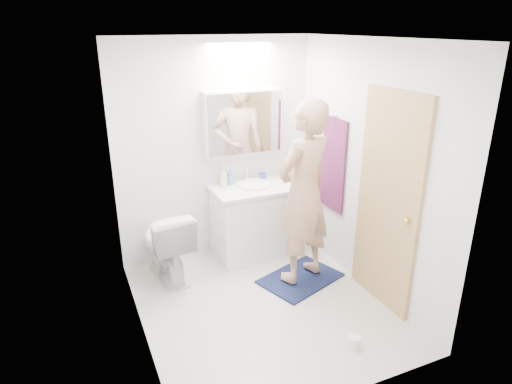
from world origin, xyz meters
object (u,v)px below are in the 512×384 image
toilet_paper_roll (354,342)px  medicine_cabinet (243,122)px  vanity_cabinet (255,222)px  soap_bottle_a (223,177)px  person (304,193)px  soap_bottle_b (230,177)px  toothbrush_cup (263,177)px  toilet (165,244)px

toilet_paper_roll → medicine_cabinet: bearing=94.2°
vanity_cabinet → soap_bottle_a: size_ratio=4.05×
medicine_cabinet → person: bearing=-75.0°
vanity_cabinet → toilet_paper_roll: vanity_cabinet is taller
soap_bottle_b → toothbrush_cup: 0.39m
vanity_cabinet → toilet_paper_roll: 1.85m
soap_bottle_b → toilet: bearing=-160.4°
toilet → toothbrush_cup: 1.34m
person → soap_bottle_b: person is taller
medicine_cabinet → person: 1.11m
soap_bottle_b → toilet_paper_roll: soap_bottle_b is taller
medicine_cabinet → person: person is taller
person → toilet_paper_roll: size_ratio=16.65×
vanity_cabinet → toilet: 1.06m
soap_bottle_a → person: bearing=-59.7°
vanity_cabinet → soap_bottle_a: bearing=154.3°
medicine_cabinet → toilet_paper_roll: size_ratio=8.00×
vanity_cabinet → soap_bottle_a: 0.64m
soap_bottle_b → toothbrush_cup: soap_bottle_b is taller
soap_bottle_b → toothbrush_cup: (0.39, -0.02, -0.04)m
medicine_cabinet → soap_bottle_b: medicine_cabinet is taller
vanity_cabinet → person: (0.20, -0.73, 0.57)m
soap_bottle_b → toothbrush_cup: bearing=-2.9°
vanity_cabinet → toilet: (-1.05, -0.11, -0.00)m
person → soap_bottle_a: person is taller
toilet → soap_bottle_a: bearing=-167.0°
toilet → soap_bottle_a: soap_bottle_a is taller
person → soap_bottle_a: 1.01m
vanity_cabinet → soap_bottle_a: soap_bottle_a is taller
toilet → medicine_cabinet: bearing=-168.7°
medicine_cabinet → soap_bottle_a: 0.63m
vanity_cabinet → toilet_paper_roll: (0.10, -1.81, -0.34)m
person → soap_bottle_b: size_ratio=11.02×
vanity_cabinet → toilet_paper_roll: size_ratio=8.18×
vanity_cabinet → toilet: vanity_cabinet is taller
medicine_cabinet → toilet_paper_roll: bearing=-85.8°
person → soap_bottle_a: size_ratio=8.25×
soap_bottle_a → toilet_paper_roll: (0.41, -1.96, -0.88)m
soap_bottle_b → soap_bottle_a: bearing=-160.9°
toilet → soap_bottle_b: 1.02m
soap_bottle_a → toothbrush_cup: size_ratio=2.48×
person → soap_bottle_b: 1.00m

